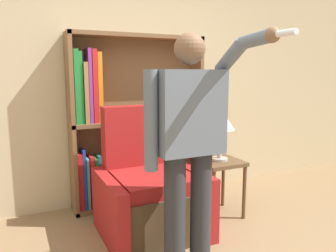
# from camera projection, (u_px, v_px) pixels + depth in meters

# --- Properties ---
(wall_back) EXTENTS (8.00, 0.06, 2.80)m
(wall_back) POSITION_uv_depth(u_px,v_px,m) (121.00, 75.00, 3.55)
(wall_back) COLOR beige
(wall_back) RESTS_ON ground_plane
(bookcase) EXTENTS (1.45, 0.28, 1.81)m
(bookcase) POSITION_uv_depth(u_px,v_px,m) (123.00, 122.00, 3.47)
(bookcase) COLOR brown
(bookcase) RESTS_ON ground_plane
(armchair) EXTENTS (0.87, 0.82, 1.12)m
(armchair) POSITION_uv_depth(u_px,v_px,m) (149.00, 193.00, 2.94)
(armchair) COLOR #4C3823
(armchair) RESTS_ON ground_plane
(person_standing) EXTENTS (0.61, 0.78, 1.68)m
(person_standing) POSITION_uv_depth(u_px,v_px,m) (189.00, 140.00, 2.21)
(person_standing) COLOR #2D2D33
(person_standing) RESTS_ON ground_plane
(side_table) EXTENTS (0.41, 0.41, 0.57)m
(side_table) POSITION_uv_depth(u_px,v_px,m) (219.00, 171.00, 3.24)
(side_table) COLOR brown
(side_table) RESTS_ON ground_plane
(table_lamp) EXTENTS (0.28, 0.28, 0.51)m
(table_lamp) POSITION_uv_depth(u_px,v_px,m) (220.00, 121.00, 3.17)
(table_lamp) COLOR #B7B2A8
(table_lamp) RESTS_ON side_table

